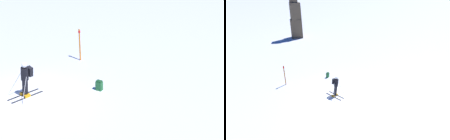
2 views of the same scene
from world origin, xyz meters
TOP-DOWN VIEW (x-y plane):
  - ground_plane at (0.00, 0.00)m, footprint 300.00×300.00m
  - skier at (-0.23, 0.11)m, footprint 1.48×1.63m
  - rock_pillar at (-1.88, 20.07)m, footprint 1.95×1.72m
  - spare_backpack at (-0.14, 3.46)m, footprint 0.37×0.37m
  - trail_marker at (-4.23, 3.11)m, footprint 0.13×0.13m

SIDE VIEW (x-z plane):
  - ground_plane at x=0.00m, z-range 0.00..0.00m
  - spare_backpack at x=-0.14m, z-range -0.01..0.49m
  - skier at x=-0.23m, z-range 0.09..1.86m
  - trail_marker at x=-4.23m, z-range 0.10..2.00m
  - rock_pillar at x=-1.88m, z-range -0.74..8.39m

